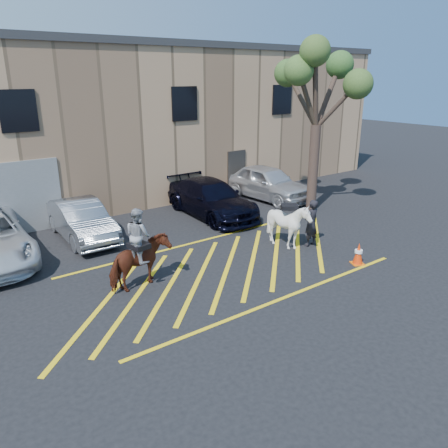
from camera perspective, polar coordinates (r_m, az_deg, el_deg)
ground at (r=14.18m, az=-0.29°, el=-5.37°), size 90.00×90.00×0.00m
car_silver_sedan at (r=17.05m, az=-18.15°, el=0.47°), size 1.55×4.34×1.43m
car_blue_suv at (r=18.93m, az=-1.67°, el=3.37°), size 2.33×5.33×1.52m
car_white_suv at (r=21.63m, az=5.67°, el=5.42°), size 2.29×4.95×1.64m
handler at (r=15.77m, az=11.31°, el=0.12°), size 0.64×0.43×1.70m
warehouse at (r=23.80m, az=-18.03°, el=12.75°), size 32.42×10.20×7.30m
hatching_zone at (r=13.95m, az=0.44°, el=-5.76°), size 12.60×5.12×0.01m
mounted_bay at (r=12.61m, az=-10.98°, el=-4.17°), size 1.92×1.15×2.38m
saddled_white at (r=15.43m, az=8.43°, el=-0.11°), size 2.02×2.05×1.70m
traffic_cone at (r=14.76m, az=17.15°, el=-3.70°), size 0.50×0.50×0.73m
tree at (r=19.46m, az=12.30°, el=18.09°), size 3.99×4.37×7.31m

